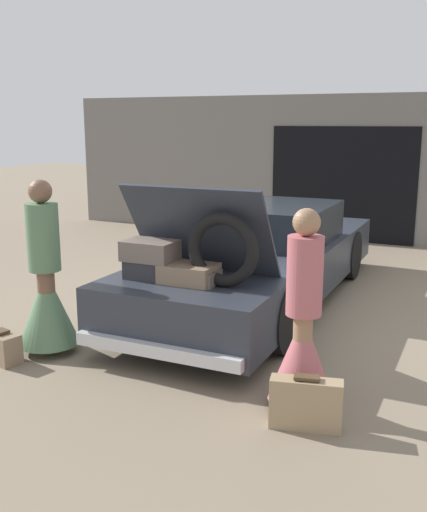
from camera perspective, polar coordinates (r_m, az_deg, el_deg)
The scene contains 7 objects.
ground_plane at distance 7.87m, azimuth 4.47°, elevation -4.26°, with size 40.00×40.00×0.00m, color #7F705B.
garage_wall_back at distance 11.90m, azimuth 12.26°, elevation 8.09°, with size 12.00×0.14×2.80m.
car at distance 7.71m, azimuth 4.50°, elevation -0.24°, with size 1.81×5.41×1.69m.
person_left at distance 6.22m, azimuth -15.62°, elevation -3.30°, with size 0.60×0.60×1.75m.
person_right at distance 4.87m, azimuth 8.48°, elevation -7.83°, with size 0.54×0.54×1.65m.
suitcase_beside_left_person at distance 6.23m, azimuth -19.53°, elevation -8.18°, with size 0.45×0.30×0.32m.
suitcase_beside_right_person at distance 4.72m, azimuth 8.79°, elevation -13.73°, with size 0.57×0.27×0.43m.
Camera 1 is at (2.58, -7.07, 2.29)m, focal length 42.00 mm.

